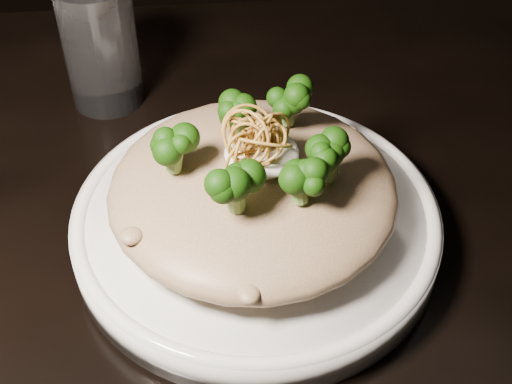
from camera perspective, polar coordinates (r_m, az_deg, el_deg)
table at (r=0.69m, az=-2.35°, el=-7.64°), size 1.10×0.80×0.75m
plate at (r=0.61m, az=0.00°, el=-2.64°), size 0.31×0.31×0.03m
risotto at (r=0.58m, az=-0.25°, el=0.21°), size 0.24×0.24×0.05m
broccoli at (r=0.55m, az=-0.19°, el=4.07°), size 0.14×0.14×0.05m
cheese at (r=0.56m, az=0.48°, el=3.13°), size 0.06×0.06×0.02m
shallots at (r=0.54m, az=-0.08°, el=5.27°), size 0.06×0.06×0.04m
drinking_glass at (r=0.75m, az=-12.34°, el=11.41°), size 0.10×0.10×0.13m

